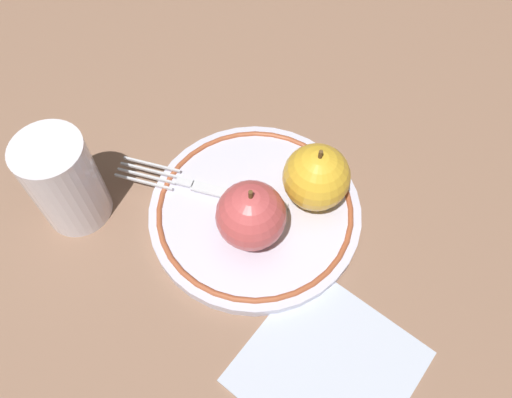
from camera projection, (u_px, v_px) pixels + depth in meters
name	position (u px, v px, depth m)	size (l,w,h in m)	color
ground_plane	(249.00, 218.00, 0.53)	(2.00, 2.00, 0.00)	#87634D
plate	(256.00, 213.00, 0.53)	(0.22, 0.22, 0.02)	silver
apple_red_whole	(251.00, 216.00, 0.48)	(0.07, 0.07, 0.08)	#C74C4D
apple_second_whole	(316.00, 177.00, 0.50)	(0.07, 0.07, 0.08)	gold
fork	(206.00, 188.00, 0.53)	(0.16, 0.14, 0.00)	silver
drinking_glass	(64.00, 181.00, 0.49)	(0.07, 0.07, 0.11)	white
napkin_folded	(328.00, 366.00, 0.45)	(0.14, 0.14, 0.01)	silver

